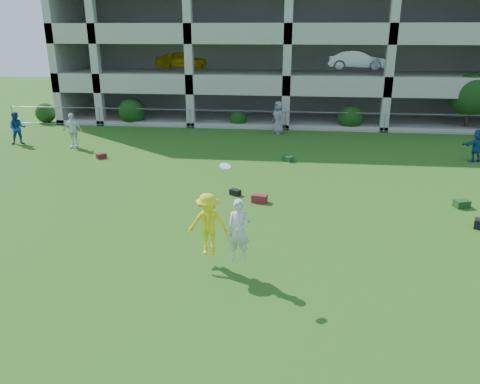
# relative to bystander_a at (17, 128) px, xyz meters

# --- Properties ---
(ground) EXTENTS (100.00, 100.00, 0.00)m
(ground) POSITION_rel_bystander_a_xyz_m (14.31, -13.51, -0.88)
(ground) COLOR #235114
(ground) RESTS_ON ground
(bystander_a) EXTENTS (1.07, 0.99, 1.76)m
(bystander_a) POSITION_rel_bystander_a_xyz_m (0.00, 0.00, 0.00)
(bystander_a) COLOR navy
(bystander_a) RESTS_ON ground
(bystander_b) EXTENTS (1.12, 0.57, 1.83)m
(bystander_b) POSITION_rel_bystander_a_xyz_m (3.34, -0.42, 0.04)
(bystander_b) COLOR silver
(bystander_b) RESTS_ON ground
(bystander_c) EXTENTS (1.05, 1.13, 1.93)m
(bystander_c) POSITION_rel_bystander_a_xyz_m (13.92, 4.43, 0.09)
(bystander_c) COLOR gray
(bystander_c) RESTS_ON ground
(bystander_d) EXTENTS (1.49, 0.99, 1.54)m
(bystander_d) POSITION_rel_bystander_a_xyz_m (23.46, -0.81, -0.11)
(bystander_d) COLOR navy
(bystander_d) RESTS_ON ground
(bag_red_a) EXTENTS (0.60, 0.40, 0.28)m
(bag_red_a) POSITION_rel_bystander_a_xyz_m (13.75, -7.55, -0.74)
(bag_red_a) COLOR #5C210F
(bag_red_a) RESTS_ON ground
(bag_black_b) EXTENTS (0.47, 0.42, 0.22)m
(bag_black_b) POSITION_rel_bystander_a_xyz_m (12.78, -6.89, -0.77)
(bag_black_b) COLOR black
(bag_black_b) RESTS_ON ground
(bag_green_c) EXTENTS (0.59, 0.49, 0.26)m
(bag_green_c) POSITION_rel_bystander_a_xyz_m (20.86, -7.23, -0.75)
(bag_green_c) COLOR #163B15
(bag_green_c) RESTS_ON ground
(crate_d) EXTENTS (0.45, 0.45, 0.30)m
(crate_d) POSITION_rel_bystander_a_xyz_m (20.84, -9.09, -0.73)
(crate_d) COLOR black
(crate_d) RESTS_ON ground
(bag_red_f) EXTENTS (0.51, 0.52, 0.24)m
(bag_red_f) POSITION_rel_bystander_a_xyz_m (5.62, -2.34, -0.76)
(bag_red_f) COLOR #601610
(bag_red_f) RESTS_ON ground
(bag_green_g) EXTENTS (0.56, 0.57, 0.25)m
(bag_green_g) POSITION_rel_bystander_a_xyz_m (14.66, -1.79, -0.75)
(bag_green_g) COLOR #13351B
(bag_green_g) RESTS_ON ground
(frisbee_contest) EXTENTS (1.72, 0.97, 2.61)m
(frisbee_contest) POSITION_rel_bystander_a_xyz_m (13.00, -12.57, 0.30)
(frisbee_contest) COLOR yellow
(frisbee_contest) RESTS_ON ground
(parking_garage) EXTENTS (30.00, 14.00, 12.00)m
(parking_garage) POSITION_rel_bystander_a_xyz_m (14.31, 14.19, 5.14)
(parking_garage) COLOR #9E998C
(parking_garage) RESTS_ON ground
(fence) EXTENTS (36.06, 0.06, 1.20)m
(fence) POSITION_rel_bystander_a_xyz_m (14.31, 5.49, -0.27)
(fence) COLOR gray
(fence) RESTS_ON ground
(shrub_row) EXTENTS (34.38, 2.52, 3.50)m
(shrub_row) POSITION_rel_bystander_a_xyz_m (18.91, 6.19, 0.63)
(shrub_row) COLOR #163D11
(shrub_row) RESTS_ON ground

